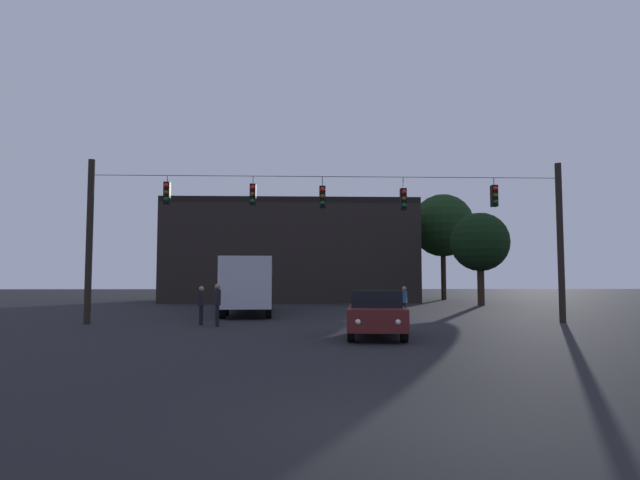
% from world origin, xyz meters
% --- Properties ---
extents(ground_plane, '(168.00, 168.00, 0.00)m').
position_xyz_m(ground_plane, '(0.00, 24.50, 0.00)').
color(ground_plane, black).
rests_on(ground_plane, ground).
extents(overhead_signal_span, '(20.80, 0.44, 7.07)m').
position_xyz_m(overhead_signal_span, '(0.01, 16.66, 4.19)').
color(overhead_signal_span, black).
rests_on(overhead_signal_span, ground).
extents(city_bus, '(3.07, 11.11, 3.00)m').
position_xyz_m(city_bus, '(-4.09, 24.06, 1.87)').
color(city_bus, '#B7BCC6').
rests_on(city_bus, ground).
extents(car_near_right, '(2.29, 4.48, 1.52)m').
position_xyz_m(car_near_right, '(1.27, 10.95, 0.80)').
color(car_near_right, '#511919').
rests_on(car_near_right, ground).
extents(pedestrian_crossing_left, '(0.24, 0.36, 1.61)m').
position_xyz_m(pedestrian_crossing_left, '(-5.36, 16.11, 0.90)').
color(pedestrian_crossing_left, black).
rests_on(pedestrian_crossing_left, ground).
extents(pedestrian_crossing_center, '(0.32, 0.41, 1.71)m').
position_xyz_m(pedestrian_crossing_center, '(-4.57, 15.30, 0.97)').
color(pedestrian_crossing_center, black).
rests_on(pedestrian_crossing_center, ground).
extents(pedestrian_crossing_right, '(0.34, 0.42, 1.56)m').
position_xyz_m(pedestrian_crossing_right, '(3.73, 18.98, 0.88)').
color(pedestrian_crossing_right, black).
rests_on(pedestrian_crossing_right, ground).
extents(corner_building, '(21.23, 12.45, 8.63)m').
position_xyz_m(corner_building, '(-2.02, 43.11, 4.32)').
color(corner_building, black).
rests_on(corner_building, ground).
extents(tree_left_silhouette, '(4.37, 4.37, 6.90)m').
position_xyz_m(tree_left_silhouette, '(12.16, 33.17, 4.68)').
color(tree_left_silhouette, '#2D2116').
rests_on(tree_left_silhouette, ground).
extents(tree_behind_building, '(6.03, 6.03, 10.17)m').
position_xyz_m(tree_behind_building, '(12.54, 45.14, 7.13)').
color(tree_behind_building, '#2D2116').
rests_on(tree_behind_building, ground).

